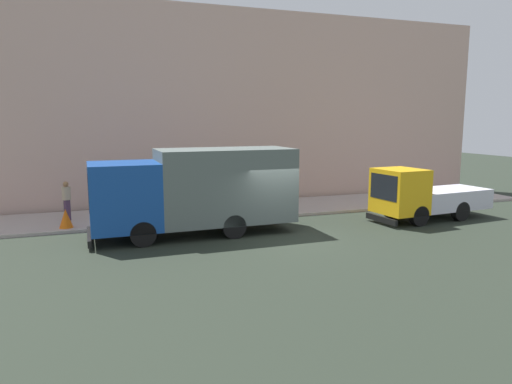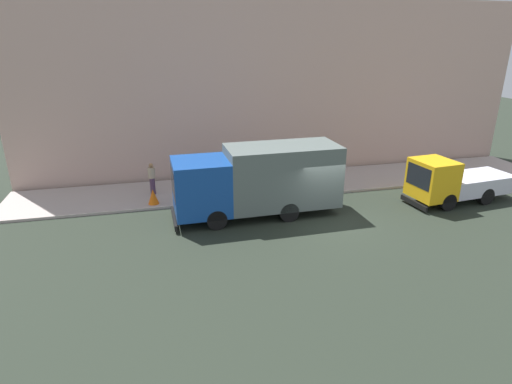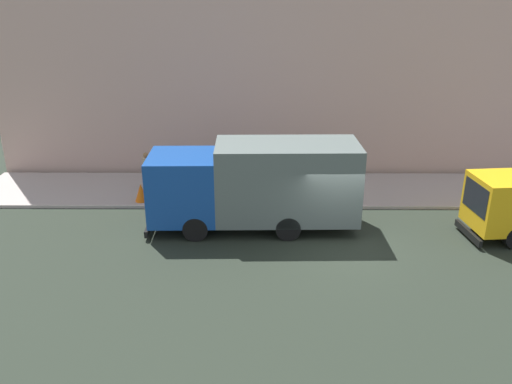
{
  "view_description": "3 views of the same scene",
  "coord_description": "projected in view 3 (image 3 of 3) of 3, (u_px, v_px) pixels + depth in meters",
  "views": [
    {
      "loc": [
        -15.58,
        6.49,
        4.29
      ],
      "look_at": [
        0.85,
        0.76,
        1.58
      ],
      "focal_mm": 32.43,
      "sensor_mm": 36.0,
      "label": 1
    },
    {
      "loc": [
        -16.08,
        7.29,
        7.75
      ],
      "look_at": [
        0.79,
        3.2,
        1.33
      ],
      "focal_mm": 29.31,
      "sensor_mm": 36.0,
      "label": 2
    },
    {
      "loc": [
        -16.24,
        2.83,
        8.28
      ],
      "look_at": [
        1.57,
        2.95,
        1.3
      ],
      "focal_mm": 36.39,
      "sensor_mm": 36.0,
      "label": 3
    }
  ],
  "objects": [
    {
      "name": "ground",
      "position": [
        340.0,
        243.0,
        18.12
      ],
      "size": [
        80.0,
        80.0,
        0.0
      ],
      "primitive_type": "plane",
      "color": "#242B22"
    },
    {
      "name": "sidewalk",
      "position": [
        324.0,
        190.0,
        22.76
      ],
      "size": [
        4.02,
        30.0,
        0.13
      ],
      "primitive_type": "cube",
      "color": "#AE9F98",
      "rests_on": "ground"
    },
    {
      "name": "building_facade",
      "position": [
        322.0,
        69.0,
        23.32
      ],
      "size": [
        0.5,
        30.0,
        9.85
      ],
      "primitive_type": "cube",
      "color": "#C7A292",
      "rests_on": "ground"
    },
    {
      "name": "large_utility_truck",
      "position": [
        256.0,
        183.0,
        18.72
      ],
      "size": [
        2.56,
        7.64,
        3.23
      ],
      "rotation": [
        0.0,
        0.0,
        0.02
      ],
      "color": "#144396",
      "rests_on": "ground"
    },
    {
      "name": "pedestrian_walking",
      "position": [
        193.0,
        177.0,
        21.48
      ],
      "size": [
        0.34,
        0.34,
        1.67
      ],
      "rotation": [
        0.0,
        0.0,
        1.54
      ],
      "color": "#262529",
      "rests_on": "sidewalk"
    },
    {
      "name": "pedestrian_standing",
      "position": [
        147.0,
        170.0,
        22.38
      ],
      "size": [
        0.49,
        0.49,
        1.65
      ],
      "rotation": [
        0.0,
        0.0,
        0.55
      ],
      "color": "#4E344D",
      "rests_on": "sidewalk"
    },
    {
      "name": "pedestrian_third",
      "position": [
        198.0,
        165.0,
        22.93
      ],
      "size": [
        0.53,
        0.53,
        1.68
      ],
      "rotation": [
        0.0,
        0.0,
        5.36
      ],
      "color": "#57504A",
      "rests_on": "sidewalk"
    },
    {
      "name": "traffic_cone_orange",
      "position": [
        141.0,
        192.0,
        21.25
      ],
      "size": [
        0.52,
        0.52,
        0.75
      ],
      "primitive_type": "cone",
      "color": "orange",
      "rests_on": "sidewalk"
    },
    {
      "name": "street_sign_post",
      "position": [
        278.0,
        172.0,
        20.69
      ],
      "size": [
        0.44,
        0.08,
        2.27
      ],
      "color": "#4C5156",
      "rests_on": "sidewalk"
    }
  ]
}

